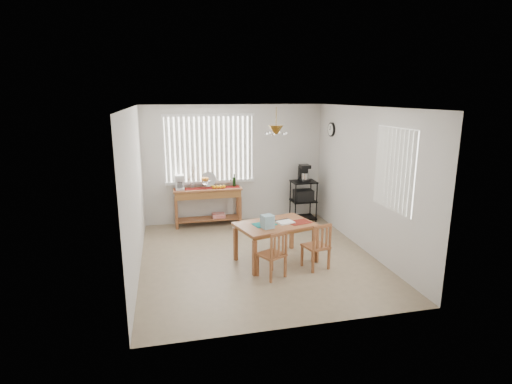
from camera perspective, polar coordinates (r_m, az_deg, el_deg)
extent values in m
cube|color=gray|center=(7.15, 0.21, -9.30)|extent=(4.00, 4.50, 0.01)
cube|color=silver|center=(8.97, -3.13, 4.08)|extent=(4.00, 0.10, 2.60)
cube|color=silver|center=(4.62, 6.73, -5.13)|extent=(4.00, 0.10, 2.60)
cube|color=silver|center=(6.61, -17.37, 0.04)|extent=(0.10, 4.50, 2.60)
cube|color=silver|center=(7.48, 15.70, 1.68)|extent=(0.10, 4.50, 2.60)
cube|color=white|center=(6.59, 0.23, 12.48)|extent=(4.00, 4.50, 0.10)
cube|color=white|center=(8.79, -6.66, 6.12)|extent=(1.90, 0.01, 1.40)
cube|color=white|center=(8.73, -12.54, 5.84)|extent=(0.07, 0.03, 1.40)
cube|color=white|center=(8.73, -11.85, 5.87)|extent=(0.07, 0.03, 1.40)
cube|color=white|center=(8.73, -11.15, 5.91)|extent=(0.07, 0.03, 1.40)
cube|color=white|center=(8.73, -10.45, 5.94)|extent=(0.07, 0.03, 1.40)
cube|color=white|center=(8.74, -9.76, 5.97)|extent=(0.07, 0.03, 1.40)
cube|color=white|center=(8.75, -9.07, 6.01)|extent=(0.07, 0.03, 1.40)
cube|color=white|center=(8.75, -8.37, 6.04)|extent=(0.07, 0.03, 1.40)
cube|color=white|center=(8.76, -7.68, 6.07)|extent=(0.07, 0.03, 1.40)
cube|color=white|center=(8.77, -6.99, 6.10)|extent=(0.07, 0.03, 1.40)
cube|color=white|center=(8.78, -6.30, 6.12)|extent=(0.07, 0.03, 1.40)
cube|color=white|center=(8.80, -5.62, 6.15)|extent=(0.07, 0.03, 1.40)
cube|color=white|center=(8.81, -4.93, 6.18)|extent=(0.07, 0.03, 1.40)
cube|color=white|center=(8.82, -4.25, 6.20)|extent=(0.07, 0.03, 1.40)
cube|color=white|center=(8.84, -3.57, 6.23)|extent=(0.07, 0.03, 1.40)
cube|color=white|center=(8.86, -2.89, 6.25)|extent=(0.07, 0.03, 1.40)
cube|color=white|center=(8.88, -2.22, 6.28)|extent=(0.07, 0.03, 1.40)
cube|color=white|center=(8.90, -1.55, 6.30)|extent=(0.07, 0.03, 1.40)
cube|color=white|center=(8.92, -0.88, 6.32)|extent=(0.07, 0.03, 1.40)
cube|color=white|center=(8.89, -6.51, 1.43)|extent=(1.98, 0.06, 0.06)
cube|color=white|center=(8.70, -6.77, 10.87)|extent=(1.98, 0.06, 0.06)
cube|color=white|center=(6.63, 19.15, 3.04)|extent=(0.01, 1.10, 1.30)
cube|color=white|center=(6.22, 21.46, 2.19)|extent=(0.03, 0.07, 1.30)
cube|color=white|center=(6.31, 20.90, 2.39)|extent=(0.03, 0.07, 1.30)
cube|color=white|center=(6.39, 20.36, 2.58)|extent=(0.03, 0.07, 1.30)
cube|color=white|center=(6.49, 19.84, 2.77)|extent=(0.03, 0.07, 1.30)
cube|color=white|center=(6.58, 19.33, 2.95)|extent=(0.03, 0.07, 1.30)
cube|color=white|center=(6.67, 18.83, 3.12)|extent=(0.03, 0.07, 1.30)
cube|color=white|center=(6.76, 18.35, 3.29)|extent=(0.03, 0.07, 1.30)
cube|color=white|center=(6.85, 17.88, 3.46)|extent=(0.03, 0.07, 1.30)
cube|color=white|center=(6.95, 17.42, 3.62)|extent=(0.03, 0.07, 1.30)
cube|color=white|center=(7.04, 16.97, 3.78)|extent=(0.03, 0.07, 1.30)
cylinder|color=black|center=(8.72, 10.72, 8.76)|extent=(0.04, 0.30, 0.30)
cylinder|color=white|center=(8.71, 10.58, 8.76)|extent=(0.01, 0.25, 0.25)
cylinder|color=olive|center=(6.45, 2.89, 10.48)|extent=(0.01, 0.01, 0.34)
cone|color=olive|center=(6.46, 2.88, 8.89)|extent=(0.24, 0.24, 0.14)
sphere|color=white|center=(6.51, 4.24, 8.37)|extent=(0.05, 0.05, 0.05)
sphere|color=white|center=(6.62, 3.21, 8.47)|extent=(0.05, 0.05, 0.05)
sphere|color=white|center=(6.58, 1.86, 8.46)|extent=(0.05, 0.05, 0.05)
sphere|color=white|center=(6.42, 1.48, 8.34)|extent=(0.05, 0.05, 0.05)
sphere|color=white|center=(6.31, 2.51, 8.23)|extent=(0.05, 0.05, 0.05)
sphere|color=white|center=(6.35, 3.91, 8.25)|extent=(0.05, 0.05, 0.05)
cube|color=#955832|center=(8.71, -6.94, 0.41)|extent=(1.47, 0.41, 0.04)
cube|color=#9D6533|center=(8.73, -6.92, -0.23)|extent=(1.41, 0.38, 0.15)
cube|color=#955832|center=(8.64, -11.28, -3.24)|extent=(0.06, 0.06, 0.63)
cube|color=#955832|center=(8.78, -2.26, -2.71)|extent=(0.06, 0.06, 0.63)
cube|color=#955832|center=(8.95, -11.35, -2.65)|extent=(0.06, 0.06, 0.63)
cube|color=#955832|center=(9.08, -2.64, -2.16)|extent=(0.06, 0.06, 0.63)
cube|color=#955832|center=(8.89, -6.82, -3.80)|extent=(1.36, 0.36, 0.03)
cube|color=red|center=(8.89, -5.36, -3.34)|extent=(0.28, 0.20, 0.09)
cube|color=maroon|center=(8.71, -6.94, 0.55)|extent=(1.40, 0.23, 0.01)
cube|color=white|center=(8.66, -10.81, 0.47)|extent=(0.18, 0.22, 0.05)
cube|color=white|center=(8.71, -10.86, 1.32)|extent=(0.18, 0.07, 0.28)
cube|color=white|center=(8.59, -10.88, 2.18)|extent=(0.18, 0.20, 0.06)
cylinder|color=white|center=(8.62, -10.83, 0.97)|extent=(0.12, 0.12, 0.12)
cylinder|color=white|center=(8.67, -7.24, 0.78)|extent=(0.05, 0.05, 0.09)
cone|color=white|center=(8.65, -7.26, 1.34)|extent=(0.24, 0.24, 0.08)
sphere|color=#C5431A|center=(8.64, -6.97, 1.87)|extent=(0.07, 0.07, 0.07)
sphere|color=#C5431A|center=(8.68, -7.21, 1.91)|extent=(0.07, 0.07, 0.07)
sphere|color=#C5431A|center=(8.66, -7.53, 1.87)|extent=(0.07, 0.07, 0.07)
sphere|color=#C5431A|center=(8.61, -7.50, 1.80)|extent=(0.07, 0.07, 0.07)
sphere|color=#C5431A|center=(8.60, -7.15, 1.80)|extent=(0.07, 0.07, 0.07)
sphere|color=#F2A40C|center=(8.64, -6.05, 0.70)|extent=(0.07, 0.07, 0.07)
sphere|color=#F2A40C|center=(8.65, -5.57, 0.73)|extent=(0.07, 0.07, 0.07)
sphere|color=#F2A40C|center=(8.66, -5.09, 0.75)|extent=(0.07, 0.07, 0.07)
sphere|color=#F2A40C|center=(8.67, -4.61, 0.78)|extent=(0.07, 0.07, 0.07)
cylinder|color=silver|center=(8.84, -6.79, 1.82)|extent=(0.33, 0.08, 0.33)
cylinder|color=white|center=(8.71, -9.09, 0.90)|extent=(0.07, 0.07, 0.13)
cylinder|color=#4C3823|center=(8.66, -9.15, 2.65)|extent=(0.08, 0.04, 0.41)
cylinder|color=#4C3823|center=(8.65, -9.16, 2.79)|extent=(0.13, 0.06, 0.44)
cylinder|color=#4C3823|center=(8.66, -9.15, 2.50)|extent=(0.16, 0.07, 0.33)
cylinder|color=#4C3823|center=(8.65, -9.17, 2.94)|extent=(0.05, 0.02, 0.50)
cylinder|color=#4C3823|center=(8.66, -9.15, 2.44)|extent=(0.20, 0.09, 0.28)
cylinder|color=black|center=(8.81, -3.13, 1.46)|extent=(0.07, 0.07, 0.21)
cylinder|color=black|center=(8.78, -3.14, 2.37)|extent=(0.03, 0.03, 0.07)
cylinder|color=black|center=(8.87, 5.67, -1.65)|extent=(0.03, 0.03, 0.91)
cylinder|color=black|center=(9.03, 8.65, -1.46)|extent=(0.03, 0.03, 0.91)
cylinder|color=black|center=(9.22, 4.91, -1.04)|extent=(0.03, 0.03, 0.91)
cylinder|color=black|center=(9.38, 7.79, -0.86)|extent=(0.03, 0.03, 0.91)
cube|color=black|center=(9.02, 6.83, 1.46)|extent=(0.54, 0.43, 0.03)
cube|color=black|center=(9.12, 6.76, -1.25)|extent=(0.54, 0.43, 0.03)
cube|color=black|center=(9.23, 6.69, -3.60)|extent=(0.54, 0.43, 0.03)
cube|color=black|center=(9.09, 6.78, -0.44)|extent=(0.41, 0.32, 0.24)
cube|color=black|center=(8.99, 6.89, 1.70)|extent=(0.22, 0.26, 0.05)
cube|color=black|center=(9.05, 6.73, 2.65)|extent=(0.22, 0.09, 0.32)
cube|color=black|center=(8.94, 6.94, 3.66)|extent=(0.22, 0.24, 0.08)
cylinder|color=silver|center=(8.96, 6.93, 2.30)|extent=(0.14, 0.14, 0.14)
cube|color=#955832|center=(6.78, 2.72, -4.67)|extent=(1.43, 1.11, 0.04)
cube|color=#9D6533|center=(6.79, 2.71, -5.03)|extent=(1.32, 1.00, 0.05)
cube|color=#955832|center=(6.36, -0.20, -9.43)|extent=(0.08, 0.08, 0.58)
cube|color=#955832|center=(6.93, 8.31, -7.59)|extent=(0.08, 0.08, 0.58)
cube|color=#955832|center=(6.94, -2.93, -7.42)|extent=(0.08, 0.08, 0.58)
cube|color=#955832|center=(7.47, 5.12, -5.92)|extent=(0.08, 0.08, 0.58)
cube|color=#157675|center=(6.72, 1.20, -4.63)|extent=(0.43, 0.36, 0.01)
cube|color=maroon|center=(6.87, 6.20, -4.30)|extent=(0.43, 0.36, 0.01)
cube|color=white|center=(6.82, 4.21, -4.31)|extent=(0.32, 0.28, 0.02)
cube|color=black|center=(6.92, 3.70, -4.03)|extent=(0.27, 0.10, 0.03)
cube|color=#84B1C1|center=(6.52, 1.63, -4.24)|extent=(0.22, 0.22, 0.22)
cube|color=#955832|center=(6.30, 2.23, -8.93)|extent=(0.48, 0.48, 0.03)
cube|color=#955832|center=(6.57, 2.29, -9.76)|extent=(0.05, 0.05, 0.35)
cube|color=#955832|center=(6.38, 0.23, -10.47)|extent=(0.05, 0.05, 0.35)
cube|color=#955832|center=(6.37, 4.20, -10.57)|extent=(0.05, 0.05, 0.35)
cube|color=#955832|center=(6.17, 2.14, -11.35)|extent=(0.05, 0.05, 0.35)
cube|color=#955832|center=(6.21, 4.32, -7.18)|extent=(0.04, 0.04, 0.39)
cube|color=#955832|center=(6.01, 2.23, -7.87)|extent=(0.04, 0.04, 0.39)
cube|color=#955832|center=(6.05, 3.32, -6.01)|extent=(0.30, 0.17, 0.05)
cube|color=#955832|center=(6.17, 3.87, -7.50)|extent=(0.04, 0.03, 0.31)
cube|color=#955832|center=(6.12, 3.29, -7.69)|extent=(0.04, 0.03, 0.31)
cube|color=#955832|center=(6.06, 2.70, -7.88)|extent=(0.04, 0.03, 0.31)
cube|color=#955832|center=(6.67, 8.52, -7.68)|extent=(0.45, 0.45, 0.03)
cube|color=#955832|center=(6.95, 8.77, -8.54)|extent=(0.04, 0.04, 0.36)
cube|color=#955832|center=(6.78, 6.59, -9.05)|extent=(0.04, 0.04, 0.36)
cube|color=#955832|center=(6.72, 10.36, -9.40)|extent=(0.04, 0.04, 0.36)
cube|color=#955832|center=(6.54, 8.14, -9.96)|extent=(0.04, 0.04, 0.36)
cube|color=#955832|center=(6.56, 10.56, -6.10)|extent=(0.04, 0.04, 0.40)
cube|color=#955832|center=(6.38, 8.31, -6.57)|extent=(0.04, 0.04, 0.40)
cube|color=#955832|center=(6.41, 9.51, -4.87)|extent=(0.33, 0.11, 0.05)
cube|color=#955832|center=(6.53, 10.06, -6.37)|extent=(0.04, 0.03, 0.32)
cube|color=#955832|center=(6.48, 9.44, -6.50)|extent=(0.04, 0.03, 0.32)
cube|color=#955832|center=(6.43, 8.81, -6.63)|extent=(0.04, 0.03, 0.32)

